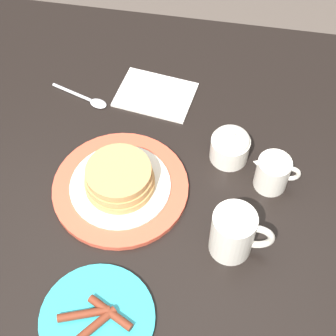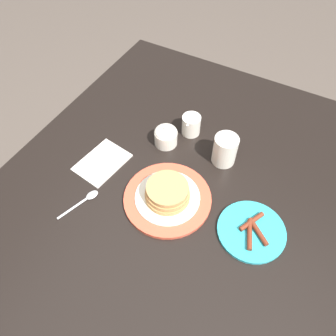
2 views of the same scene
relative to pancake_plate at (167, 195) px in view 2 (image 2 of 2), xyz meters
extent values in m
plane|color=#51473F|center=(-0.05, 0.00, -0.75)|extent=(8.00, 8.00, 0.00)
cube|color=black|center=(-0.05, 0.00, -0.04)|extent=(1.51, 1.07, 0.03)
cube|color=black|center=(0.64, -0.48, -0.40)|extent=(0.07, 0.07, 0.69)
cube|color=black|center=(0.64, 0.47, -0.40)|extent=(0.07, 0.07, 0.69)
cylinder|color=#DB5138|center=(0.00, 0.00, -0.02)|extent=(0.26, 0.26, 0.01)
cylinder|color=white|center=(0.00, 0.00, -0.01)|extent=(0.20, 0.20, 0.00)
cylinder|color=tan|center=(0.00, 0.00, 0.00)|extent=(0.13, 0.13, 0.02)
cylinder|color=tan|center=(0.00, 0.00, 0.02)|extent=(0.13, 0.13, 0.02)
cylinder|color=tan|center=(0.00, 0.00, 0.04)|extent=(0.12, 0.12, 0.02)
cylinder|color=#2DADBC|center=(0.02, -0.26, -0.02)|extent=(0.19, 0.19, 0.01)
cylinder|color=maroon|center=(0.00, -0.26, -0.01)|extent=(0.09, 0.04, 0.01)
cylinder|color=maroon|center=(0.04, -0.25, -0.01)|extent=(0.08, 0.05, 0.01)
cylinder|color=maroon|center=(0.02, -0.28, -0.01)|extent=(0.06, 0.08, 0.01)
cylinder|color=silver|center=(0.22, -0.09, 0.03)|extent=(0.08, 0.08, 0.10)
torus|color=silver|center=(0.26, -0.09, 0.03)|extent=(0.07, 0.01, 0.07)
cylinder|color=#472819|center=(0.22, -0.09, 0.07)|extent=(0.07, 0.07, 0.00)
cylinder|color=silver|center=(0.28, 0.06, 0.01)|extent=(0.06, 0.06, 0.07)
cone|color=silver|center=(0.26, 0.06, 0.04)|extent=(0.03, 0.03, 0.03)
torus|color=silver|center=(0.32, 0.06, 0.02)|extent=(0.04, 0.01, 0.04)
cylinder|color=silver|center=(0.20, 0.11, 0.00)|extent=(0.08, 0.08, 0.05)
ellipsoid|color=silver|center=(0.20, 0.11, 0.03)|extent=(0.07, 0.07, 0.03)
sphere|color=silver|center=(0.20, 0.11, 0.05)|extent=(0.01, 0.01, 0.01)
cube|color=silver|center=(0.02, 0.25, -0.02)|extent=(0.18, 0.14, 0.01)
cylinder|color=silver|center=(-0.16, 0.23, -0.02)|extent=(0.10, 0.04, 0.01)
ellipsoid|color=silver|center=(-0.10, 0.20, -0.02)|extent=(0.05, 0.04, 0.01)
camera|label=1|loc=(0.18, -0.52, 0.82)|focal=55.00mm
camera|label=2|loc=(-0.46, -0.26, 0.82)|focal=35.00mm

